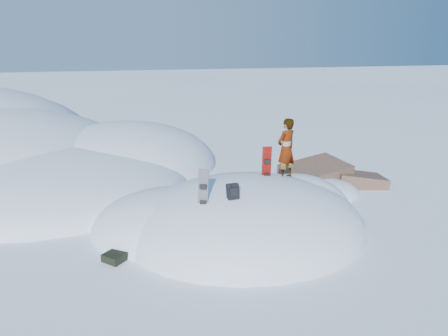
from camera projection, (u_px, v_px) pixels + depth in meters
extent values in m
plane|color=white|center=(246.00, 230.00, 12.65)|extent=(120.00, 120.00, 0.00)
ellipsoid|color=silver|center=(246.00, 230.00, 12.65)|extent=(7.00, 6.00, 3.00)
ellipsoid|color=silver|center=(168.00, 228.00, 12.76)|extent=(4.40, 4.00, 2.20)
ellipsoid|color=silver|center=(295.00, 214.00, 13.76)|extent=(3.60, 3.20, 2.50)
ellipsoid|color=silver|center=(54.00, 188.00, 16.11)|extent=(10.00, 9.00, 2.80)
ellipsoid|color=silver|center=(124.00, 165.00, 18.95)|extent=(8.00, 8.00, 3.60)
ellipsoid|color=silver|center=(65.00, 196.00, 15.27)|extent=(6.00, 5.00, 1.80)
cube|color=brown|center=(315.00, 181.00, 16.52)|extent=(2.82, 2.41, 1.62)
cube|color=brown|center=(358.00, 187.00, 16.53)|extent=(2.16, 1.80, 1.33)
cube|color=brown|center=(316.00, 173.00, 17.79)|extent=(2.08, 2.01, 1.10)
ellipsoid|color=silver|center=(315.00, 194.00, 15.54)|extent=(3.20, 2.40, 1.00)
cube|color=red|center=(266.00, 170.00, 12.90)|extent=(0.28, 0.15, 1.47)
cube|color=black|center=(267.00, 161.00, 12.76)|extent=(0.19, 0.12, 0.12)
cube|color=black|center=(267.00, 176.00, 12.89)|extent=(0.19, 0.12, 0.12)
cube|color=black|center=(203.00, 196.00, 11.16)|extent=(0.34, 0.33, 1.42)
cube|color=black|center=(203.00, 187.00, 11.03)|extent=(0.20, 0.17, 0.13)
cube|color=black|center=(203.00, 203.00, 11.15)|extent=(0.20, 0.17, 0.13)
cube|color=black|center=(233.00, 191.00, 11.20)|extent=(0.31, 0.31, 0.44)
cube|color=black|center=(234.00, 192.00, 11.08)|extent=(0.21, 0.15, 0.24)
cylinder|color=black|center=(230.00, 189.00, 11.05)|extent=(0.03, 0.16, 0.30)
cylinder|color=black|center=(237.00, 189.00, 11.09)|extent=(0.03, 0.16, 0.30)
cube|color=black|center=(118.00, 255.00, 10.99)|extent=(0.85, 0.86, 0.20)
cube|color=black|center=(131.00, 246.00, 11.24)|extent=(0.43, 0.35, 0.13)
imported|color=slate|center=(286.00, 149.00, 12.99)|extent=(0.80, 0.70, 1.84)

